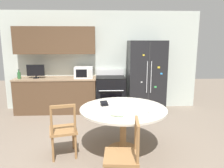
% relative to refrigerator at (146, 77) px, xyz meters
% --- Properties ---
extents(ground_plane, '(14.00, 14.00, 0.00)m').
position_rel_refrigerator_xyz_m(ground_plane, '(-1.14, -2.24, -0.92)').
color(ground_plane, gray).
extents(back_wall, '(5.20, 0.44, 2.60)m').
position_rel_refrigerator_xyz_m(back_wall, '(-1.44, 0.35, 0.52)').
color(back_wall, silver).
rests_on(back_wall, ground_plane).
extents(kitchen_counter, '(2.06, 0.64, 0.90)m').
position_rel_refrigerator_xyz_m(kitchen_counter, '(-2.32, 0.05, -0.47)').
color(kitchen_counter, brown).
rests_on(kitchen_counter, ground_plane).
extents(refrigerator, '(0.92, 0.71, 1.84)m').
position_rel_refrigerator_xyz_m(refrigerator, '(0.00, 0.00, 0.00)').
color(refrigerator, black).
rests_on(refrigerator, ground_plane).
extents(oven_range, '(0.74, 0.68, 1.08)m').
position_rel_refrigerator_xyz_m(oven_range, '(-0.92, 0.02, -0.45)').
color(oven_range, black).
rests_on(oven_range, ground_plane).
extents(microwave, '(0.46, 0.39, 0.28)m').
position_rel_refrigerator_xyz_m(microwave, '(-1.60, 0.03, 0.12)').
color(microwave, white).
rests_on(microwave, kitchen_counter).
extents(countertop_tv, '(0.44, 0.16, 0.34)m').
position_rel_refrigerator_xyz_m(countertop_tv, '(-2.81, 0.02, 0.17)').
color(countertop_tv, black).
rests_on(countertop_tv, kitchen_counter).
extents(counter_bottle, '(0.08, 0.08, 0.23)m').
position_rel_refrigerator_xyz_m(counter_bottle, '(-3.20, -0.04, 0.07)').
color(counter_bottle, '#2D6B38').
rests_on(counter_bottle, kitchen_counter).
extents(dining_table, '(1.43, 1.43, 0.75)m').
position_rel_refrigerator_xyz_m(dining_table, '(-0.80, -2.10, -0.29)').
color(dining_table, beige).
rests_on(dining_table, ground_plane).
extents(dining_chair_left, '(0.50, 0.50, 0.90)m').
position_rel_refrigerator_xyz_m(dining_chair_left, '(-1.77, -2.24, -0.48)').
color(dining_chair_left, '#9E7042').
rests_on(dining_chair_left, ground_plane).
extents(dining_chair_near, '(0.46, 0.46, 0.90)m').
position_rel_refrigerator_xyz_m(dining_chair_near, '(-0.89, -3.07, -0.48)').
color(dining_chair_near, '#9E7042').
rests_on(dining_chair_near, ground_plane).
extents(candle_glass, '(0.09, 0.09, 0.08)m').
position_rel_refrigerator_xyz_m(candle_glass, '(-0.64, -1.91, -0.14)').
color(candle_glass, silver).
rests_on(candle_glass, dining_table).
extents(folded_napkin, '(0.19, 0.11, 0.05)m').
position_rel_refrigerator_xyz_m(folded_napkin, '(-0.93, -2.50, -0.15)').
color(folded_napkin, beige).
rests_on(folded_napkin, dining_table).
extents(wallet, '(0.15, 0.15, 0.07)m').
position_rel_refrigerator_xyz_m(wallet, '(-1.11, -1.93, -0.15)').
color(wallet, black).
rests_on(wallet, dining_table).
extents(mail_stack, '(0.29, 0.35, 0.02)m').
position_rel_refrigerator_xyz_m(mail_stack, '(-0.52, -2.20, -0.16)').
color(mail_stack, white).
rests_on(mail_stack, dining_table).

